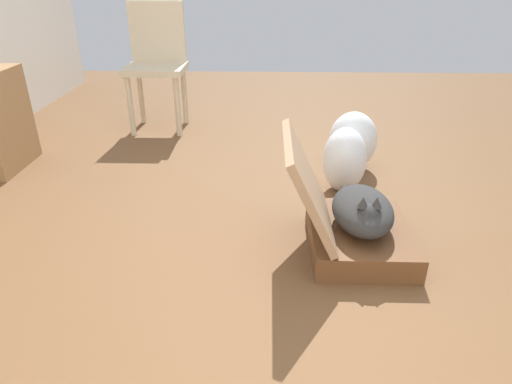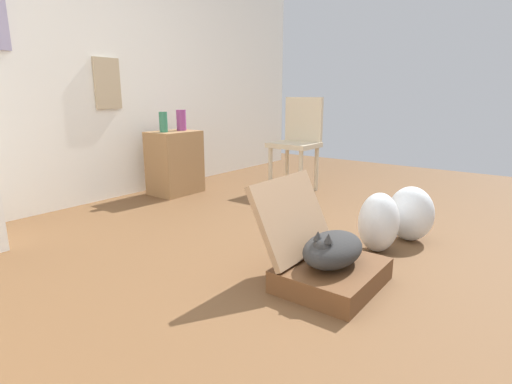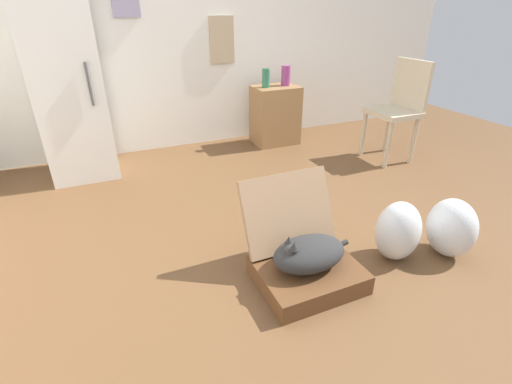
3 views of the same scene
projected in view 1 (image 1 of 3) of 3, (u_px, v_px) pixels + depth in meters
ground_plane at (268, 220)px, 2.43m from camera, size 7.68×7.68×0.00m
suitcase_base at (359, 237)px, 2.16m from camera, size 0.58×0.47×0.12m
suitcase_lid at (309, 184)px, 2.04m from camera, size 0.58×0.24×0.44m
cat at (363, 210)px, 2.09m from camera, size 0.51×0.28×0.22m
plastic_bag_white at (345, 160)px, 2.67m from camera, size 0.29×0.26×0.40m
plastic_bag_clear at (353, 141)px, 2.97m from camera, size 0.26×0.32×0.39m
chair at (157, 60)px, 3.61m from camera, size 0.42×0.47×0.99m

